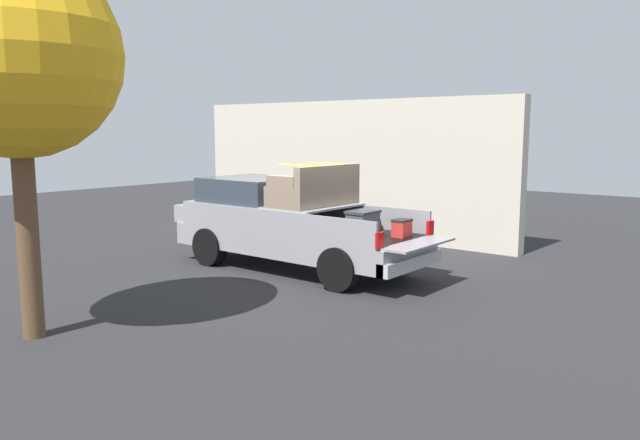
# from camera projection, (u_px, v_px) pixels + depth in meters

# --- Properties ---
(ground_plane) EXTENTS (40.00, 40.00, 0.00)m
(ground_plane) POSITION_uv_depth(u_px,v_px,m) (298.00, 269.00, 13.03)
(ground_plane) COLOR #262628
(pickup_truck) EXTENTS (6.05, 2.06, 2.23)m
(pickup_truck) POSITION_uv_depth(u_px,v_px,m) (285.00, 222.00, 13.11)
(pickup_truck) COLOR gray
(pickup_truck) RESTS_ON ground_plane
(building_facade) EXTENTS (10.27, 0.36, 3.71)m
(building_facade) POSITION_uv_depth(u_px,v_px,m) (344.00, 168.00, 17.32)
(building_facade) COLOR beige
(building_facade) RESTS_ON ground_plane
(tree_background) EXTENTS (2.80, 2.80, 5.31)m
(tree_background) POSITION_uv_depth(u_px,v_px,m) (15.00, 55.00, 8.20)
(tree_background) COLOR brown
(tree_background) RESTS_ON ground_plane
(trash_can) EXTENTS (0.60, 0.60, 0.98)m
(trash_can) POSITION_uv_depth(u_px,v_px,m) (277.00, 218.00, 17.17)
(trash_can) COLOR #2D2D33
(trash_can) RESTS_ON ground_plane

